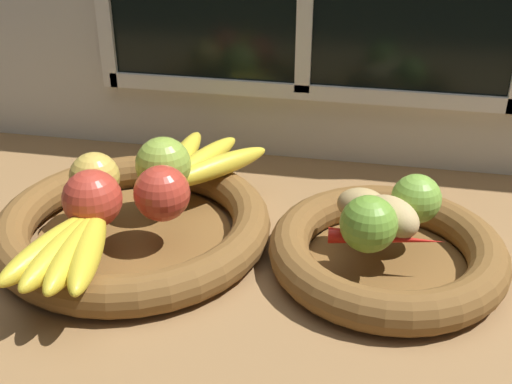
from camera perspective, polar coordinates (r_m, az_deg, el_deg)
name	(u,v)px	position (r cm, az deg, el deg)	size (l,w,h in cm)	color
ground_plane	(271,259)	(84.26, 1.33, -5.98)	(140.00, 90.00, 3.00)	olive
fruit_bowl_left	(134,225)	(85.61, -10.80, -2.91)	(35.94, 35.94, 4.96)	brown
fruit_bowl_right	(387,252)	(80.34, 11.55, -5.26)	(29.03, 29.03, 4.96)	brown
apple_green_back	(163,165)	(86.33, -8.25, 2.43)	(7.48, 7.48, 7.48)	#8CAD3D
apple_red_front	(92,199)	(79.75, -14.36, -0.61)	(7.25, 7.25, 7.25)	#B73828
apple_red_right	(162,193)	(79.60, -8.37, -0.12)	(7.02, 7.02, 7.02)	#B73828
apple_golden_left	(95,177)	(85.89, -14.14, 1.34)	(6.55, 6.55, 6.55)	gold
banana_bunch_front	(71,247)	(74.73, -16.16, -4.73)	(11.63, 18.16, 3.31)	gold
banana_bunch_back	(199,163)	(91.51, -5.11, 2.63)	(14.02, 19.11, 3.03)	yellow
potato_large	(391,217)	(77.73, 11.91, -2.17)	(7.67, 5.05, 4.75)	tan
potato_oblong	(362,205)	(80.19, 9.41, -1.14)	(6.19, 4.56, 4.18)	tan
lime_near	(369,224)	(73.92, 9.99, -2.82)	(6.64, 6.64, 6.64)	#6B9E33
lime_far	(416,199)	(80.86, 14.07, -0.59)	(6.15, 6.15, 6.15)	#7AAD3D
chili_pepper	(386,239)	(76.09, 11.51, -4.08)	(1.94, 1.94, 13.42)	red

